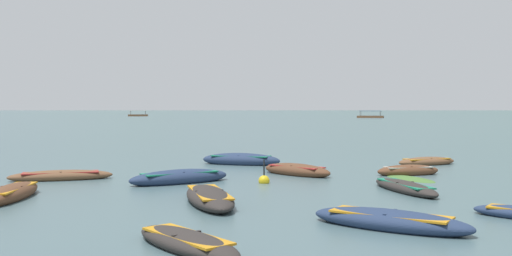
{
  "coord_description": "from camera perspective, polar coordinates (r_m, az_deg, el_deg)",
  "views": [
    {
      "loc": [
        0.25,
        -6.29,
        3.04
      ],
      "look_at": [
        -2.95,
        46.21,
        1.2
      ],
      "focal_mm": 38.88,
      "sensor_mm": 36.0,
      "label": 1
    }
  ],
  "objects": [
    {
      "name": "mountain_1",
      "position": [
        2427.25,
        -12.65,
        6.32
      ],
      "size": [
        1251.89,
        1251.89,
        375.65
      ],
      "primitive_type": "cone",
      "color": "slate",
      "rests_on": "ground"
    },
    {
      "name": "rowboat_3",
      "position": [
        31.45,
        17.16,
        -3.33
      ],
      "size": [
        3.76,
        2.64,
        0.53
      ],
      "color": "brown",
      "rests_on": "ground"
    },
    {
      "name": "rowboat_2",
      "position": [
        30.2,
        -1.56,
        -3.31
      ],
      "size": [
        4.6,
        2.37,
        0.78
      ],
      "color": "navy",
      "rests_on": "ground"
    },
    {
      "name": "ferry_0",
      "position": [
        228.04,
        -12.04,
        1.3
      ],
      "size": [
        8.14,
        4.44,
        2.54
      ],
      "color": "brown",
      "rests_on": "ground"
    },
    {
      "name": "rowboat_11",
      "position": [
        17.9,
        -4.83,
        -7.15
      ],
      "size": [
        2.69,
        4.7,
        0.62
      ],
      "color": "#2D2826",
      "rests_on": "ground"
    },
    {
      "name": "rowboat_7",
      "position": [
        25.55,
        4.21,
        -4.37
      ],
      "size": [
        3.63,
        3.38,
        0.65
      ],
      "color": "brown",
      "rests_on": "ground"
    },
    {
      "name": "rowboat_8",
      "position": [
        20.46,
        -23.83,
        -6.16
      ],
      "size": [
        1.49,
        4.11,
        0.62
      ],
      "color": "brown",
      "rests_on": "ground"
    },
    {
      "name": "rowboat_10",
      "position": [
        22.95,
        -7.84,
        -5.08
      ],
      "size": [
        4.22,
        3.55,
        0.7
      ],
      "color": "navy",
      "rests_on": "ground"
    },
    {
      "name": "rowboat_9",
      "position": [
        26.42,
        15.38,
        -4.27
      ],
      "size": [
        3.22,
        1.9,
        0.59
      ],
      "color": "brown",
      "rests_on": "ground"
    },
    {
      "name": "ferry_1",
      "position": [
        186.59,
        11.69,
        1.16
      ],
      "size": [
        8.98,
        5.04,
        2.54
      ],
      "color": "brown",
      "rests_on": "ground"
    },
    {
      "name": "rowboat_12",
      "position": [
        25.12,
        -19.43,
        -4.68
      ],
      "size": [
        4.39,
        2.5,
        0.53
      ],
      "color": "brown",
      "rests_on": "ground"
    },
    {
      "name": "mountain_2",
      "position": [
        2170.86,
        12.23,
        6.72
      ],
      "size": [
        1529.23,
        1529.23,
        366.55
      ],
      "primitive_type": "cone",
      "color": "#56665B",
      "rests_on": "ground"
    },
    {
      "name": "rowboat_0",
      "position": [
        14.67,
        13.62,
        -9.27
      ],
      "size": [
        4.26,
        3.16,
        0.59
      ],
      "color": "navy",
      "rests_on": "ground"
    },
    {
      "name": "rowboat_1",
      "position": [
        12.32,
        -7.15,
        -11.56
      ],
      "size": [
        3.21,
        3.28,
        0.48
      ],
      "color": "#2D2826",
      "rests_on": "ground"
    },
    {
      "name": "ground_plane",
      "position": [
        1506.29,
        3.48,
        1.88
      ],
      "size": [
        6000.0,
        6000.0,
        0.0
      ],
      "primitive_type": "plane",
      "color": "#476066"
    },
    {
      "name": "mooring_buoy",
      "position": [
        22.68,
        0.83,
        -5.43
      ],
      "size": [
        0.46,
        0.46,
        1.1
      ],
      "color": "yellow",
      "rests_on": "ground"
    },
    {
      "name": "rowboat_4",
      "position": [
        21.15,
        15.06,
        -5.91
      ],
      "size": [
        2.24,
        4.24,
        0.48
      ],
      "color": "#2D2826",
      "rests_on": "ground"
    },
    {
      "name": "weed_patch_0",
      "position": [
        24.97,
        15.53,
        -5.06
      ],
      "size": [
        2.37,
        3.31,
        0.14
      ],
      "primitive_type": "ellipsoid",
      "rotation": [
        0.0,
        0.0,
        2.0
      ],
      "color": "#477033",
      "rests_on": "ground"
    }
  ]
}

